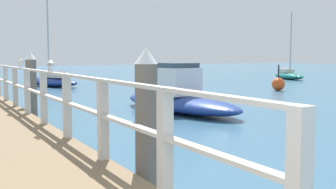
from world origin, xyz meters
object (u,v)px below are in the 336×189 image
at_px(seagull_background, 21,62).
at_px(channel_buoy, 278,84).
at_px(dock_piling_near, 146,127).
at_px(boat_4, 175,95).
at_px(dock_piling_far, 32,89).
at_px(seagull_foreground, 50,64).
at_px(boat_0, 52,80).
at_px(boat_2, 288,75).

height_order(seagull_background, channel_buoy, seagull_background).
xyz_separation_m(dock_piling_near, boat_4, (4.86, 7.46, -0.46)).
xyz_separation_m(dock_piling_near, dock_piling_far, (0.00, 6.88, 0.00)).
xyz_separation_m(seagull_foreground, boat_0, (4.42, 17.83, -1.36)).
bearing_deg(dock_piling_far, boat_4, 6.82).
distance_m(boat_0, boat_4, 13.59).
bearing_deg(channel_buoy, dock_piling_far, -160.37).
height_order(boat_4, channel_buoy, boat_4).
height_order(dock_piling_far, channel_buoy, dock_piling_far).
bearing_deg(boat_2, seagull_foreground, 53.78).
relative_size(boat_0, boat_4, 1.07).
bearing_deg(dock_piling_far, channel_buoy, 19.63).
height_order(dock_piling_far, seagull_foreground, dock_piling_far).
relative_size(seagull_background, channel_buoy, 0.34).
distance_m(boat_0, boat_2, 18.61).
distance_m(dock_piling_near, dock_piling_far, 6.88).
distance_m(boat_0, channel_buoy, 13.51).
distance_m(seagull_foreground, seagull_background, 2.96).
bearing_deg(boat_4, dock_piling_near, -129.66).
relative_size(dock_piling_far, seagull_background, 4.16).
height_order(seagull_background, boat_0, boat_0).
bearing_deg(boat_2, boat_4, 52.56).
bearing_deg(seagull_background, dock_piling_near, 98.32).
xyz_separation_m(seagull_foreground, seagull_background, (-0.00, 2.96, 0.00)).
distance_m(dock_piling_near, channel_buoy, 18.34).
distance_m(dock_piling_far, seagull_background, 1.09).
height_order(dock_piling_far, boat_0, boat_0).
bearing_deg(boat_0, boat_4, -105.24).
height_order(dock_piling_near, seagull_foreground, dock_piling_near).
bearing_deg(boat_0, boat_2, -23.49).
height_order(seagull_background, boat_4, seagull_background).
bearing_deg(seagull_foreground, channel_buoy, 47.50).
bearing_deg(boat_2, boat_0, 13.65).
relative_size(dock_piling_far, boat_4, 0.34).
xyz_separation_m(boat_0, boat_2, (18.55, -1.57, -0.02)).
xyz_separation_m(seagull_foreground, boat_4, (5.23, 4.26, -1.18)).
distance_m(boat_2, boat_4, 21.42).
xyz_separation_m(dock_piling_far, boat_0, (4.04, 14.15, -0.63)).
height_order(seagull_foreground, boat_4, seagull_foreground).
xyz_separation_m(boat_2, boat_4, (-17.74, -12.00, 0.20)).
height_order(dock_piling_far, boat_2, boat_2).
bearing_deg(boat_4, channel_buoy, 19.18).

